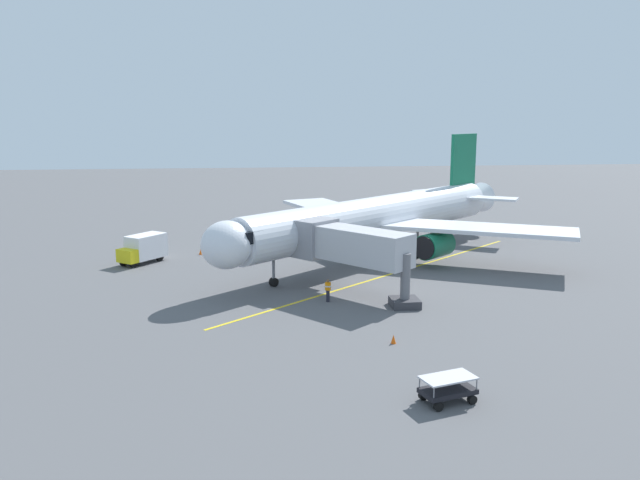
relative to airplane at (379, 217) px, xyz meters
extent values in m
plane|color=#565659|center=(-1.57, -0.59, -4.00)|extent=(220.00, 220.00, 0.00)
cube|color=yellow|center=(0.21, 6.18, -4.00)|extent=(30.48, 26.27, 0.01)
cylinder|color=silver|center=(0.21, 0.18, 0.10)|extent=(28.25, 25.05, 3.80)
ellipsoid|color=silver|center=(14.01, 12.05, 0.10)|extent=(5.39, 5.35, 3.61)
cone|color=silver|center=(-13.81, -11.88, 0.10)|extent=(4.50, 4.55, 3.42)
cube|color=black|center=(12.95, 11.14, 0.65)|extent=(3.32, 3.49, 0.90)
cube|color=silver|center=(-8.17, 4.22, -0.50)|extent=(17.54, 12.44, 0.36)
cylinder|color=#146B47|center=(-4.33, 3.93, -2.00)|extent=(4.08, 3.96, 2.30)
cylinder|color=black|center=(-3.00, 5.07, -2.00)|extent=(1.52, 1.72, 2.10)
cube|color=silver|center=(2.95, -8.71, -0.50)|extent=(10.39, 17.82, 0.36)
cylinder|color=#146B47|center=(3.24, -4.87, -2.00)|extent=(4.08, 3.96, 2.30)
cylinder|color=black|center=(4.56, -3.72, -2.00)|extent=(1.52, 1.72, 2.10)
cube|color=#146B47|center=(-11.54, -9.92, 3.90)|extent=(3.87, 3.40, 7.20)
cube|color=silver|center=(-13.40, -7.30, 0.70)|extent=(6.72, 5.38, 0.24)
cube|color=silver|center=(-9.22, -12.15, 0.70)|extent=(4.68, 6.83, 0.24)
cylinder|color=slate|center=(10.45, 8.99, -2.27)|extent=(0.24, 0.24, 2.77)
cylinder|color=black|center=(10.45, 8.99, -3.65)|extent=(0.82, 0.80, 0.70)
cylinder|color=slate|center=(-3.76, 0.20, -2.07)|extent=(0.24, 0.24, 2.77)
cylinder|color=black|center=(-3.76, 0.20, -3.45)|extent=(1.13, 1.06, 1.10)
cylinder|color=slate|center=(-0.37, -3.74, -2.07)|extent=(0.24, 0.24, 2.77)
cylinder|color=black|center=(-0.37, -3.74, -3.45)|extent=(1.13, 1.06, 1.10)
cube|color=#B7B7BC|center=(4.31, 12.28, -0.10)|extent=(7.84, 8.52, 2.50)
cube|color=gray|center=(7.25, 8.87, -0.10)|extent=(4.25, 4.21, 3.00)
cylinder|color=slate|center=(1.38, 15.70, -2.05)|extent=(0.70, 0.70, 3.90)
cube|color=#333338|center=(1.38, 15.70, -3.70)|extent=(2.00, 2.00, 0.60)
cylinder|color=#23232D|center=(6.70, 13.82, -3.56)|extent=(0.26, 0.26, 0.88)
cube|color=orange|center=(6.70, 13.82, -2.82)|extent=(0.45, 0.38, 0.60)
cube|color=silver|center=(6.70, 13.82, -2.82)|extent=(0.47, 0.40, 0.10)
sphere|color=brown|center=(6.70, 13.82, -2.40)|extent=(0.22, 0.22, 0.22)
cube|color=black|center=(3.18, 31.13, -3.44)|extent=(2.89, 2.08, 0.24)
cube|color=silver|center=(3.18, 31.13, -2.77)|extent=(2.89, 2.08, 0.08)
cylinder|color=slate|center=(4.16, 32.07, -3.04)|extent=(0.06, 0.06, 0.55)
cylinder|color=slate|center=(4.51, 30.88, -3.04)|extent=(0.06, 0.06, 0.55)
cylinder|color=slate|center=(1.86, 31.39, -3.04)|extent=(0.06, 0.06, 0.55)
cylinder|color=slate|center=(2.21, 30.20, -3.04)|extent=(0.06, 0.06, 0.55)
cylinder|color=black|center=(3.91, 32.02, -3.78)|extent=(0.49, 0.36, 0.44)
cylinder|color=black|center=(4.28, 30.78, -3.78)|extent=(0.49, 0.36, 0.44)
cylinder|color=black|center=(2.09, 31.49, -3.78)|extent=(0.49, 0.36, 0.44)
cylinder|color=black|center=(2.46, 30.24, -3.78)|extent=(0.49, 0.36, 0.44)
cube|color=yellow|center=(23.04, 0.48, -2.98)|extent=(2.55, 2.51, 1.20)
cube|color=black|center=(23.48, 1.03, -2.78)|extent=(1.43, 1.18, 0.70)
cube|color=silver|center=(21.83, -1.05, -2.48)|extent=(3.81, 4.06, 2.20)
cylinder|color=black|center=(22.69, 1.08, -3.58)|extent=(0.72, 0.81, 0.84)
cylinder|color=black|center=(23.70, 0.27, -3.58)|extent=(0.72, 0.81, 0.84)
cylinder|color=black|center=(20.70, -1.43, -3.58)|extent=(0.72, 0.81, 0.84)
cylinder|color=black|center=(21.71, -2.24, -3.58)|extent=(0.72, 0.81, 0.84)
cone|color=#F2590F|center=(3.92, 23.00, -3.73)|extent=(0.32, 0.32, 0.55)
cone|color=#F2590F|center=(13.92, -3.01, -3.73)|extent=(0.32, 0.32, 0.55)
cone|color=#F2590F|center=(17.05, -3.82, -3.73)|extent=(0.32, 0.32, 0.55)
camera|label=1|loc=(12.64, 58.86, 9.50)|focal=35.97mm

